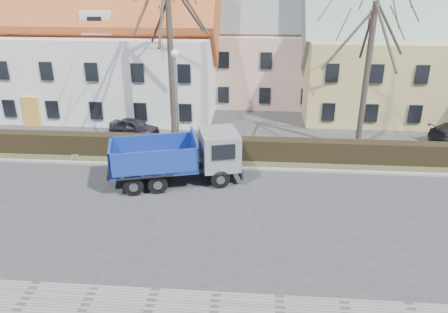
# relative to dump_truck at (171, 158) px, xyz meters

# --- Properties ---
(ground) EXTENTS (120.00, 120.00, 0.00)m
(ground) POSITION_rel_dump_truck_xyz_m (1.03, -2.59, -1.43)
(ground) COLOR #343436
(curb_far) EXTENTS (80.00, 0.30, 0.12)m
(curb_far) POSITION_rel_dump_truck_xyz_m (1.03, 2.01, -1.37)
(curb_far) COLOR gray
(curb_far) RESTS_ON ground
(grass_strip) EXTENTS (80.00, 3.00, 0.10)m
(grass_strip) POSITION_rel_dump_truck_xyz_m (1.03, 3.61, -1.38)
(grass_strip) COLOR #3D4225
(grass_strip) RESTS_ON ground
(hedge) EXTENTS (60.00, 0.90, 1.30)m
(hedge) POSITION_rel_dump_truck_xyz_m (1.03, 3.41, -0.78)
(hedge) COLOR black
(hedge) RESTS_ON ground
(building_white) EXTENTS (26.80, 10.80, 9.50)m
(building_white) POSITION_rel_dump_truck_xyz_m (-11.97, 13.41, 3.32)
(building_white) COLOR white
(building_white) RESTS_ON ground
(building_pink) EXTENTS (10.80, 8.80, 8.00)m
(building_pink) POSITION_rel_dump_truck_xyz_m (5.03, 17.41, 2.57)
(building_pink) COLOR #D6A797
(building_pink) RESTS_ON ground
(building_yellow) EXTENTS (18.80, 10.80, 8.50)m
(building_yellow) POSITION_rel_dump_truck_xyz_m (17.03, 14.41, 2.82)
(building_yellow) COLOR tan
(building_yellow) RESTS_ON ground
(tree_1) EXTENTS (9.20, 9.20, 12.65)m
(tree_1) POSITION_rel_dump_truck_xyz_m (-0.97, 5.91, 4.90)
(tree_1) COLOR #382D26
(tree_1) RESTS_ON ground
(tree_2) EXTENTS (8.00, 8.00, 11.00)m
(tree_2) POSITION_rel_dump_truck_xyz_m (11.03, 5.91, 4.07)
(tree_2) COLOR #382D26
(tree_2) RESTS_ON ground
(dump_truck) EXTENTS (7.58, 4.44, 2.85)m
(dump_truck) POSITION_rel_dump_truck_xyz_m (0.00, 0.00, 0.00)
(dump_truck) COLOR navy
(dump_truck) RESTS_ON ground
(streetlight) EXTENTS (0.51, 0.51, 6.48)m
(streetlight) POSITION_rel_dump_truck_xyz_m (-0.41, 4.41, 1.81)
(streetlight) COLOR gray
(streetlight) RESTS_ON ground
(cart_frame) EXTENTS (0.69, 0.53, 0.56)m
(cart_frame) POSITION_rel_dump_truck_xyz_m (-6.49, 2.12, -1.15)
(cart_frame) COLOR silver
(cart_frame) RESTS_ON ground
(parked_car_a) EXTENTS (3.74, 2.25, 1.19)m
(parked_car_a) POSITION_rel_dump_truck_xyz_m (-4.01, 7.06, -0.83)
(parked_car_a) COLOR black
(parked_car_a) RESTS_ON ground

